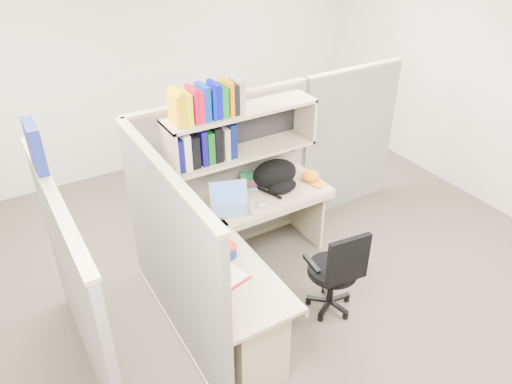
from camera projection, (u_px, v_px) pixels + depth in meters
ground at (272, 296)px, 4.56m from camera, size 6.00×6.00×0.00m
room_shell at (276, 135)px, 3.70m from camera, size 6.00×6.00×6.00m
cubicle at (209, 201)px, 4.25m from camera, size 3.79×1.84×1.95m
desk at (249, 296)px, 3.94m from camera, size 1.74×1.75×0.73m
laptop at (230, 200)px, 4.37m from camera, size 0.43×0.43×0.24m
backpack at (278, 176)px, 4.69m from camera, size 0.46×0.36×0.27m
orange_cap at (310, 176)px, 4.87m from camera, size 0.18×0.21×0.10m
snack_canister at (230, 250)px, 3.87m from camera, size 0.11×0.11×0.11m
tissue_box at (217, 284)px, 3.50m from camera, size 0.14×0.14×0.18m
mouse at (262, 205)px, 4.49m from camera, size 0.09×0.06×0.03m
paper_cup at (230, 190)px, 4.63m from camera, size 0.08×0.08×0.10m
book_stack at (247, 180)px, 4.78m from camera, size 0.23×0.26×0.11m
loose_paper at (226, 273)px, 3.73m from camera, size 0.28×0.33×0.00m
task_chair at (334, 283)px, 4.24m from camera, size 0.49×0.45×0.90m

